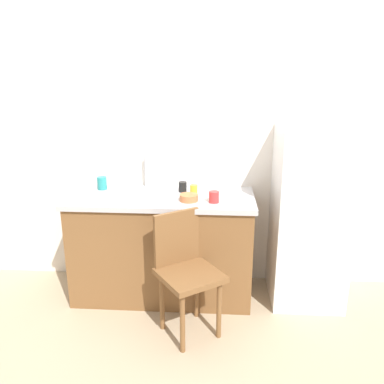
{
  "coord_description": "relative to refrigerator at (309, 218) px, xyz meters",
  "views": [
    {
      "loc": [
        0.38,
        -2.37,
        1.84
      ],
      "look_at": [
        0.18,
        0.6,
        0.93
      ],
      "focal_mm": 36.92,
      "sensor_mm": 36.0,
      "label": 1
    }
  ],
  "objects": [
    {
      "name": "ground_plane",
      "position": [
        -1.12,
        -0.67,
        -0.72
      ],
      "size": [
        8.0,
        8.0,
        0.0
      ],
      "primitive_type": "plane",
      "color": "tan"
    },
    {
      "name": "back_wall",
      "position": [
        -1.12,
        0.33,
        0.55
      ],
      "size": [
        4.8,
        0.1,
        2.54
      ],
      "primitive_type": "cube",
      "color": "white",
      "rests_on": "ground_plane"
    },
    {
      "name": "cabinet_base",
      "position": [
        -1.19,
        -0.02,
        -0.3
      ],
      "size": [
        1.45,
        0.6,
        0.84
      ],
      "primitive_type": "cube",
      "color": "brown",
      "rests_on": "ground_plane"
    },
    {
      "name": "countertop",
      "position": [
        -1.19,
        -0.02,
        0.15
      ],
      "size": [
        1.49,
        0.64,
        0.04
      ],
      "primitive_type": "cube",
      "color": "#B7B7BC",
      "rests_on": "cabinet_base"
    },
    {
      "name": "faucet",
      "position": [
        -1.36,
        0.23,
        0.3
      ],
      "size": [
        0.02,
        0.02,
        0.27
      ],
      "primitive_type": "cylinder",
      "color": "#B7B7BC",
      "rests_on": "countertop"
    },
    {
      "name": "refrigerator",
      "position": [
        0.0,
        0.0,
        0.0
      ],
      "size": [
        0.56,
        0.56,
        1.43
      ],
      "primitive_type": "cube",
      "color": "white",
      "rests_on": "ground_plane"
    },
    {
      "name": "chair",
      "position": [
        -0.96,
        -0.51,
        -0.22
      ],
      "size": [
        0.56,
        0.56,
        0.89
      ],
      "rotation": [
        0.0,
        0.0,
        0.62
      ],
      "color": "brown",
      "rests_on": "ground_plane"
    },
    {
      "name": "dish_tray",
      "position": [
        -1.46,
        -0.07,
        0.19
      ],
      "size": [
        0.28,
        0.2,
        0.05
      ],
      "primitive_type": "cube",
      "color": "white",
      "rests_on": "countertop"
    },
    {
      "name": "terracotta_bowl",
      "position": [
        -0.96,
        -0.14,
        0.19
      ],
      "size": [
        0.14,
        0.14,
        0.05
      ],
      "primitive_type": "cylinder",
      "color": "#C67042",
      "rests_on": "countertop"
    },
    {
      "name": "cup_black",
      "position": [
        -1.03,
        0.1,
        0.21
      ],
      "size": [
        0.07,
        0.07,
        0.08
      ],
      "primitive_type": "cylinder",
      "color": "black",
      "rests_on": "countertop"
    },
    {
      "name": "cup_red",
      "position": [
        -0.77,
        -0.16,
        0.21
      ],
      "size": [
        0.08,
        0.08,
        0.09
      ],
      "primitive_type": "cylinder",
      "color": "red",
      "rests_on": "countertop"
    },
    {
      "name": "cup_yellow",
      "position": [
        -0.93,
        -0.01,
        0.21
      ],
      "size": [
        0.06,
        0.06,
        0.09
      ],
      "primitive_type": "cylinder",
      "color": "yellow",
      "rests_on": "countertop"
    },
    {
      "name": "cup_teal",
      "position": [
        -1.72,
        0.13,
        0.22
      ],
      "size": [
        0.08,
        0.08,
        0.11
      ],
      "primitive_type": "cylinder",
      "color": "teal",
      "rests_on": "countertop"
    }
  ]
}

